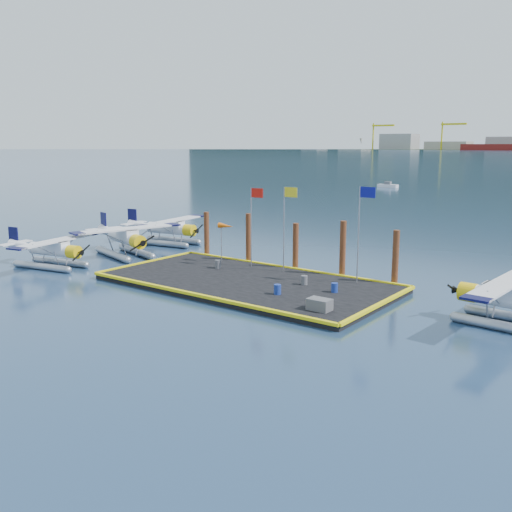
{
  "coord_description": "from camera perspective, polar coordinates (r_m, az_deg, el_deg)",
  "views": [
    {
      "loc": [
        23.59,
        -30.21,
        9.66
      ],
      "look_at": [
        -0.68,
        2.0,
        1.69
      ],
      "focal_mm": 40.0,
      "sensor_mm": 36.0,
      "label": 1
    }
  ],
  "objects": [
    {
      "name": "windsock",
      "position": [
        44.91,
        -3.05,
        2.93
      ],
      "size": [
        1.4,
        0.44,
        3.12
      ],
      "color": "gray",
      "rests_on": "dock"
    },
    {
      "name": "piling_3",
      "position": [
        41.09,
        8.66,
        0.52
      ],
      "size": [
        0.44,
        0.44,
        4.3
      ],
      "primitive_type": "cylinder",
      "color": "#442513",
      "rests_on": "ground"
    },
    {
      "name": "drum_0",
      "position": [
        43.11,
        -3.83,
        -0.82
      ],
      "size": [
        0.45,
        0.45,
        0.64
      ],
      "primitive_type": "cylinder",
      "color": "#515155",
      "rests_on": "dock"
    },
    {
      "name": "piling_0",
      "position": [
        48.54,
        -4.96,
        2.06
      ],
      "size": [
        0.44,
        0.44,
        4.0
      ],
      "primitive_type": "cylinder",
      "color": "#442513",
      "rests_on": "ground"
    },
    {
      "name": "piling_4",
      "position": [
        39.43,
        13.77,
        -0.35
      ],
      "size": [
        0.44,
        0.44,
        4.0
      ],
      "primitive_type": "cylinder",
      "color": "#442513",
      "rests_on": "ground"
    },
    {
      "name": "dock",
      "position": [
        39.48,
        -0.95,
        -2.69
      ],
      "size": [
        20.0,
        10.0,
        0.4
      ],
      "primitive_type": "cube",
      "color": "black",
      "rests_on": "ground"
    },
    {
      "name": "flagpole_yellow",
      "position": [
        41.31,
        3.05,
        4.01
      ],
      "size": [
        1.14,
        0.08,
        6.2
      ],
      "color": "gray",
      "rests_on": "dock"
    },
    {
      "name": "dock_bumpers",
      "position": [
        39.41,
        -0.96,
        -2.28
      ],
      "size": [
        20.25,
        10.25,
        0.18
      ],
      "primitive_type": null,
      "color": "yellow",
      "rests_on": "dock"
    },
    {
      "name": "flagpole_red",
      "position": [
        43.06,
        -0.27,
        4.16
      ],
      "size": [
        1.14,
        0.08,
        6.0
      ],
      "color": "gray",
      "rests_on": "dock"
    },
    {
      "name": "drum_4",
      "position": [
        36.46,
        7.85,
        -3.15
      ],
      "size": [
        0.43,
        0.43,
        0.6
      ],
      "primitive_type": "cylinder",
      "color": "navy",
      "rests_on": "dock"
    },
    {
      "name": "ground",
      "position": [
        39.53,
        -0.95,
        -2.97
      ],
      "size": [
        4000.0,
        4000.0,
        0.0
      ],
      "primitive_type": "plane",
      "color": "#1A344F",
      "rests_on": "ground"
    },
    {
      "name": "seaplane_a",
      "position": [
        47.58,
        -19.61,
        0.42
      ],
      "size": [
        7.79,
        8.48,
        3.0
      ],
      "rotation": [
        0.0,
        0.0,
        -1.37
      ],
      "color": "#9499A2",
      "rests_on": "ground"
    },
    {
      "name": "flagpole_blue",
      "position": [
        38.3,
        10.52,
        3.53
      ],
      "size": [
        1.14,
        0.08,
        6.5
      ],
      "color": "gray",
      "rests_on": "dock"
    },
    {
      "name": "piling_1",
      "position": [
        45.68,
        -0.75,
        1.65
      ],
      "size": [
        0.44,
        0.44,
        4.2
      ],
      "primitive_type": "cylinder",
      "color": "#442513",
      "rests_on": "ground"
    },
    {
      "name": "seaplane_d",
      "position": [
        33.33,
        23.99,
        -4.22
      ],
      "size": [
        8.0,
        8.82,
        3.13
      ],
      "rotation": [
        0.0,
        0.0,
        1.5
      ],
      "color": "#9499A2",
      "rests_on": "ground"
    },
    {
      "name": "seaplane_b",
      "position": [
        50.46,
        -12.89,
        1.58
      ],
      "size": [
        8.94,
        9.6,
        3.42
      ],
      "rotation": [
        0.0,
        0.0,
        -1.86
      ],
      "color": "#9499A2",
      "rests_on": "ground"
    },
    {
      "name": "piling_2",
      "position": [
        43.14,
        3.98,
        0.79
      ],
      "size": [
        0.44,
        0.44,
        3.8
      ],
      "primitive_type": "cylinder",
      "color": "#442513",
      "rests_on": "ground"
    },
    {
      "name": "drum_1",
      "position": [
        35.66,
        2.16,
        -3.35
      ],
      "size": [
        0.45,
        0.45,
        0.63
      ],
      "primitive_type": "cylinder",
      "color": "navy",
      "rests_on": "dock"
    },
    {
      "name": "drum_2",
      "position": [
        38.17,
        4.84,
        -2.42
      ],
      "size": [
        0.44,
        0.44,
        0.62
      ],
      "primitive_type": "cylinder",
      "color": "#515155",
      "rests_on": "dock"
    },
    {
      "name": "crate",
      "position": [
        32.52,
        6.37,
        -4.83
      ],
      "size": [
        1.32,
        0.88,
        0.66
      ],
      "primitive_type": "cube",
      "color": "#515155",
      "rests_on": "dock"
    },
    {
      "name": "seaplane_c",
      "position": [
        55.78,
        -8.61,
        2.56
      ],
      "size": [
        8.4,
        9.22,
        3.26
      ],
      "rotation": [
        0.0,
        0.0,
        -1.42
      ],
      "color": "#9499A2",
      "rests_on": "ground"
    }
  ]
}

